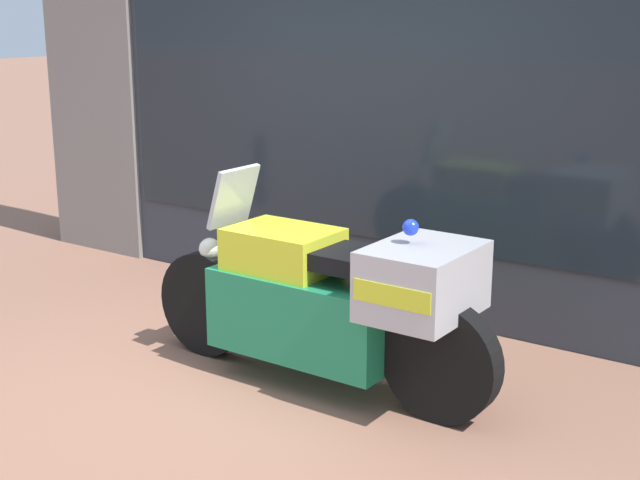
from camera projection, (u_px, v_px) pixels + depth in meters
name	position (u px, v px, depth m)	size (l,w,h in m)	color
ground_plane	(202.00, 387.00, 5.29)	(60.00, 60.00, 0.00)	#8E604C
shop_building	(326.00, 62.00, 6.68)	(6.80, 0.55, 3.55)	#333842
window_display	(434.00, 247.00, 6.52)	(5.29, 0.30, 2.05)	slate
paramedic_motorcycle	(331.00, 299.00, 5.14)	(2.37, 0.67, 1.25)	black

